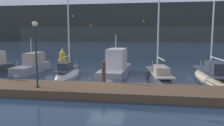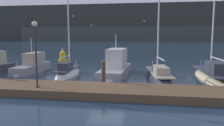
% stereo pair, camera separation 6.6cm
% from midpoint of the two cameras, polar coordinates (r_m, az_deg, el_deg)
% --- Properties ---
extents(ground_plane, '(400.00, 400.00, 0.00)m').
position_cam_midpoint_polar(ground_plane, '(15.61, -1.53, -5.73)').
color(ground_plane, '#1E3347').
extents(dock, '(37.98, 2.80, 0.45)m').
position_cam_midpoint_polar(dock, '(13.19, -3.48, -7.18)').
color(dock, brown).
rests_on(dock, ground).
extents(mooring_pile_2, '(0.28, 0.28, 1.81)m').
position_cam_midpoint_polar(mooring_pile_2, '(14.62, -2.12, -3.00)').
color(mooring_pile_2, '#4C3D2D').
rests_on(mooring_pile_2, ground).
extents(motorboat_berth_3, '(1.67, 5.73, 3.86)m').
position_cam_midpoint_polar(motorboat_berth_3, '(22.27, -20.04, -1.45)').
color(motorboat_berth_3, gray).
rests_on(motorboat_berth_3, ground).
extents(sailboat_berth_4, '(1.46, 5.15, 7.86)m').
position_cam_midpoint_polar(sailboat_berth_4, '(19.42, -11.33, -2.91)').
color(sailboat_berth_4, white).
rests_on(sailboat_berth_4, ground).
extents(motorboat_berth_5, '(2.48, 6.86, 4.20)m').
position_cam_midpoint_polar(motorboat_berth_5, '(19.31, 1.09, -1.99)').
color(motorboat_berth_5, gray).
rests_on(motorboat_berth_5, ground).
extents(sailboat_berth_6, '(2.44, 6.92, 9.66)m').
position_cam_midpoint_polar(sailboat_berth_6, '(17.79, 12.12, -3.94)').
color(sailboat_berth_6, '#2D3338').
rests_on(sailboat_berth_6, ground).
extents(sailboat_berth_7, '(2.16, 7.66, 10.15)m').
position_cam_midpoint_polar(sailboat_berth_7, '(19.16, 24.95, -3.40)').
color(sailboat_berth_7, beige).
rests_on(sailboat_berth_7, ground).
extents(channel_buoy, '(1.23, 1.23, 1.75)m').
position_cam_midpoint_polar(channel_buoy, '(31.07, -12.66, 1.80)').
color(channel_buoy, gold).
rests_on(channel_buoy, ground).
extents(dock_lamppost, '(0.32, 0.32, 3.86)m').
position_cam_midpoint_polar(dock_lamppost, '(13.41, -19.23, 4.87)').
color(dock_lamppost, '#2D2D33').
rests_on(dock_lamppost, dock).
extents(hillside_backdrop, '(240.00, 23.00, 21.12)m').
position_cam_midpoint_polar(hillside_backdrop, '(131.14, 7.91, 9.99)').
color(hillside_backdrop, '#333833').
rests_on(hillside_backdrop, ground).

